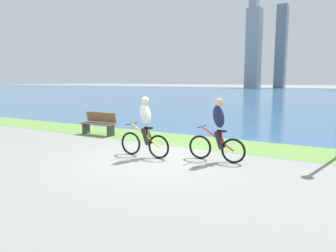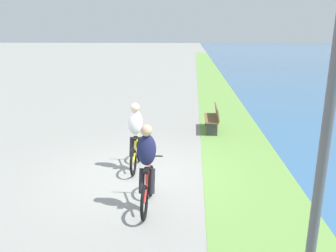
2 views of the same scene
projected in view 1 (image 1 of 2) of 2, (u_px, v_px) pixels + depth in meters
name	position (u px, v px, depth m)	size (l,w,h in m)	color
ground_plane	(157.00, 158.00, 8.85)	(300.00, 300.00, 0.00)	gray
grass_strip_bayside	(198.00, 142.00, 11.20)	(120.00, 2.18, 0.01)	#6B9947
bay_water_surface	(316.00, 94.00, 48.99)	(300.00, 85.94, 0.00)	#386693
cyclist_lead	(145.00, 128.00, 8.88)	(1.63, 0.52, 1.71)	black
cyclist_trailing	(218.00, 130.00, 8.39)	(1.62, 0.52, 1.71)	black
bench_near_path	(99.00, 124.00, 12.57)	(1.50, 0.47, 0.90)	brown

